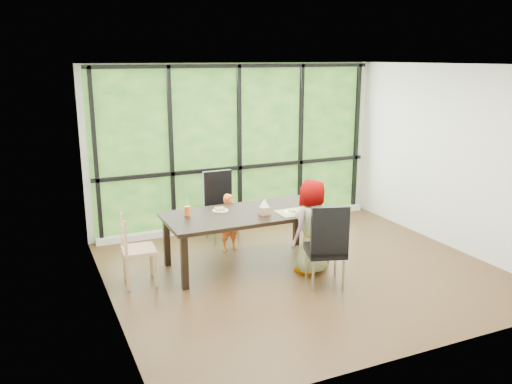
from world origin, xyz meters
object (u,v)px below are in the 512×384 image
at_px(chair_window_leather, 222,207).
at_px(plate_near, 292,212).
at_px(child_older, 310,227).
at_px(plate_far, 220,210).
at_px(chair_interior_leather, 325,244).
at_px(green_cup, 315,206).
at_px(chair_end_beech, 139,250).
at_px(tissue_box, 264,211).
at_px(dining_table, 246,239).
at_px(child_toddler, 230,222).
at_px(orange_cup, 187,211).

xyz_separation_m(chair_window_leather, plate_near, (0.53, -1.31, 0.22)).
bearing_deg(child_older, plate_far, -60.92).
xyz_separation_m(chair_interior_leather, green_cup, (0.27, 0.74, 0.27)).
height_order(chair_interior_leather, child_older, child_older).
bearing_deg(chair_end_beech, tissue_box, -91.25).
height_order(chair_interior_leather, tissue_box, chair_interior_leather).
relative_size(dining_table, tissue_box, 17.67).
xyz_separation_m(chair_window_leather, child_toddler, (-0.04, -0.43, -0.11)).
bearing_deg(dining_table, chair_window_leather, 87.72).
distance_m(chair_window_leather, orange_cup, 1.21).
bearing_deg(child_older, child_toddler, -82.42).
distance_m(chair_window_leather, chair_end_beech, 1.86).
distance_m(chair_window_leather, plate_near, 1.43).
height_order(chair_window_leather, chair_end_beech, chair_window_leather).
xyz_separation_m(chair_interior_leather, orange_cup, (-1.39, 1.21, 0.27)).
bearing_deg(dining_table, plate_far, 143.85).
height_order(child_toddler, plate_far, child_toddler).
distance_m(orange_cup, green_cup, 1.73).
bearing_deg(tissue_box, orange_cup, 158.84).
bearing_deg(chair_interior_leather, orange_cup, -23.58).
height_order(dining_table, chair_end_beech, chair_end_beech).
relative_size(child_older, orange_cup, 9.89).
relative_size(dining_table, chair_interior_leather, 2.04).
distance_m(child_toddler, tissue_box, 0.91).
bearing_deg(plate_near, chair_end_beech, 173.37).
relative_size(plate_far, orange_cup, 1.71).
bearing_deg(child_toddler, chair_end_beech, -160.21).
height_order(chair_window_leather, plate_near, chair_window_leather).
distance_m(dining_table, child_older, 0.91).
height_order(plate_near, tissue_box, tissue_box).
xyz_separation_m(dining_table, chair_interior_leather, (0.63, -1.02, 0.17)).
relative_size(chair_interior_leather, green_cup, 9.52).
bearing_deg(plate_far, child_toddler, 54.40).
distance_m(chair_window_leather, chair_interior_leather, 2.15).
distance_m(child_toddler, orange_cup, 0.96).
bearing_deg(green_cup, child_older, -129.00).
bearing_deg(child_older, orange_cup, -49.39).
height_order(plate_far, tissue_box, tissue_box).
bearing_deg(child_older, dining_table, -62.59).
distance_m(chair_interior_leather, child_older, 0.45).
bearing_deg(chair_window_leather, plate_near, -68.12).
height_order(chair_interior_leather, orange_cup, chair_interior_leather).
distance_m(dining_table, green_cup, 1.04).
height_order(orange_cup, green_cup, orange_cup).
height_order(dining_table, child_older, child_older).
relative_size(chair_window_leather, orange_cup, 8.46).
bearing_deg(chair_interior_leather, green_cup, -92.69).
relative_size(chair_interior_leather, plate_near, 4.57).
xyz_separation_m(chair_window_leather, orange_cup, (-0.81, -0.86, 0.27)).
relative_size(chair_interior_leather, child_toddler, 1.26).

